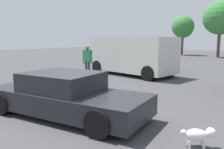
{
  "coord_description": "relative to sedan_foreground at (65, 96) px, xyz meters",
  "views": [
    {
      "loc": [
        4.8,
        -4.19,
        2.07
      ],
      "look_at": [
        -0.04,
        1.79,
        0.9
      ],
      "focal_mm": 37.25,
      "sensor_mm": 36.0,
      "label": 1
    }
  ],
  "objects": [
    {
      "name": "ground_plane",
      "position": [
        0.07,
        0.21,
        -0.55
      ],
      "size": [
        80.0,
        80.0,
        0.0
      ],
      "primitive_type": "plane",
      "color": "#424244"
    },
    {
      "name": "sedan_foreground",
      "position": [
        0.0,
        0.0,
        0.0
      ],
      "size": [
        4.81,
        2.47,
        1.19
      ],
      "rotation": [
        0.0,
        0.0,
        0.16
      ],
      "color": "#232328",
      "rests_on": "ground_plane"
    },
    {
      "name": "dog",
      "position": [
        3.5,
        0.39,
        -0.31
      ],
      "size": [
        0.6,
        0.43,
        0.4
      ],
      "rotation": [
        0.0,
        0.0,
        0.5
      ],
      "color": "white",
      "rests_on": "ground_plane"
    },
    {
      "name": "van_white",
      "position": [
        -2.77,
        7.3,
        0.63
      ],
      "size": [
        5.34,
        2.77,
        2.19
      ],
      "rotation": [
        0.0,
        0.0,
        3.02
      ],
      "color": "silver",
      "rests_on": "ground_plane"
    },
    {
      "name": "pedestrian",
      "position": [
        -3.97,
        4.85,
        0.49
      ],
      "size": [
        0.54,
        0.36,
        1.75
      ],
      "rotation": [
        0.0,
        0.0,
        1.9
      ],
      "color": "navy",
      "rests_on": "ground_plane"
    },
    {
      "name": "tree_back_left",
      "position": [
        -7.27,
        25.63,
        3.08
      ],
      "size": [
        2.85,
        2.85,
        5.08
      ],
      "color": "brown",
      "rests_on": "ground_plane"
    },
    {
      "name": "tree_back_center",
      "position": [
        -2.41,
        24.25,
        3.88
      ],
      "size": [
        3.77,
        3.77,
        6.34
      ],
      "color": "brown",
      "rests_on": "ground_plane"
    }
  ]
}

